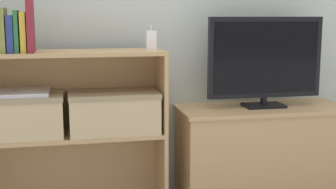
{
  "coord_description": "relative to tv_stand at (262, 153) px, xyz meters",
  "views": [
    {
      "loc": [
        -0.49,
        -2.21,
        1.04
      ],
      "look_at": [
        0.0,
        0.15,
        0.63
      ],
      "focal_mm": 50.0,
      "sensor_mm": 36.0,
      "label": 1
    }
  ],
  "objects": [
    {
      "name": "bookshelf_upper_tier",
      "position": [
        -1.07,
        0.03,
        0.45
      ],
      "size": [
        0.99,
        0.3,
        0.41
      ],
      "color": "tan",
      "rests_on": "bookshelf_lower_tier"
    },
    {
      "name": "book_mustard",
      "position": [
        -1.25,
        -0.08,
        0.69
      ],
      "size": [
        0.03,
        0.13,
        0.19
      ],
      "color": "gold",
      "rests_on": "bookshelf_upper_tier"
    },
    {
      "name": "book_navy",
      "position": [
        -1.31,
        -0.08,
        0.68
      ],
      "size": [
        0.03,
        0.14,
        0.17
      ],
      "color": "navy",
      "rests_on": "bookshelf_upper_tier"
    },
    {
      "name": "storage_basket_left",
      "position": [
        -1.31,
        -0.05,
        0.3
      ],
      "size": [
        0.45,
        0.27,
        0.21
      ],
      "color": "tan",
      "rests_on": "bookshelf_lower_tier"
    },
    {
      "name": "book_maroon",
      "position": [
        -1.22,
        -0.08,
        0.73
      ],
      "size": [
        0.03,
        0.15,
        0.26
      ],
      "color": "maroon",
      "rests_on": "bookshelf_upper_tier"
    },
    {
      "name": "tv_stand",
      "position": [
        0.0,
        0.0,
        0.0
      ],
      "size": [
        0.95,
        0.39,
        0.54
      ],
      "color": "tan",
      "rests_on": "ground_plane"
    },
    {
      "name": "baby_monitor",
      "position": [
        -0.64,
        -0.03,
        0.65
      ],
      "size": [
        0.05,
        0.04,
        0.13
      ],
      "color": "white",
      "rests_on": "bookshelf_upper_tier"
    },
    {
      "name": "book_forest",
      "position": [
        -1.28,
        -0.08,
        0.7
      ],
      "size": [
        0.02,
        0.12,
        0.2
      ],
      "color": "#286638",
      "rests_on": "bookshelf_upper_tier"
    },
    {
      "name": "bookshelf_lower_tier",
      "position": [
        -1.07,
        0.03,
        0.02
      ],
      "size": [
        0.99,
        0.3,
        0.45
      ],
      "color": "tan",
      "rests_on": "ground_plane"
    },
    {
      "name": "book_olive",
      "position": [
        -1.35,
        -0.08,
        0.7
      ],
      "size": [
        0.03,
        0.14,
        0.21
      ],
      "color": "olive",
      "rests_on": "bookshelf_upper_tier"
    },
    {
      "name": "storage_basket_right",
      "position": [
        -0.84,
        -0.05,
        0.3
      ],
      "size": [
        0.45,
        0.27,
        0.21
      ],
      "color": "tan",
      "rests_on": "bookshelf_lower_tier"
    },
    {
      "name": "laptop",
      "position": [
        -1.31,
        -0.05,
        0.4
      ],
      "size": [
        0.32,
        0.24,
        0.02
      ],
      "color": "#BCBCC1",
      "rests_on": "storage_basket_left"
    },
    {
      "name": "tv",
      "position": [
        0.0,
        -0.0,
        0.53
      ],
      "size": [
        0.65,
        0.14,
        0.5
      ],
      "color": "black",
      "rests_on": "tv_stand"
    }
  ]
}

